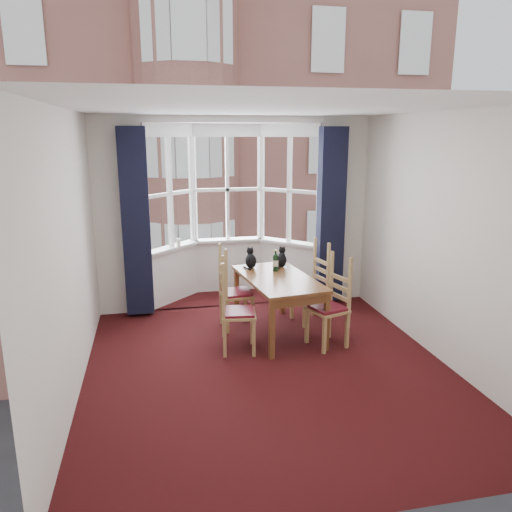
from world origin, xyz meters
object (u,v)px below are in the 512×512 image
object	(u,v)px
dining_table	(278,284)
chair_left_near	(231,314)
candle_tall	(178,243)
cat_left	(251,260)
chair_left_far	(230,295)
chair_right_far	(315,288)
wine_bottle	(276,262)
cat_right	(281,259)
chair_right_near	(334,308)

from	to	relation	value
dining_table	chair_left_near	xyz separation A→B (m)	(-0.68, -0.42, -0.20)
candle_tall	chair_left_near	bearing A→B (deg)	-76.14
cat_left	chair_left_far	bearing A→B (deg)	-145.63
cat_left	dining_table	bearing A→B (deg)	-63.92
chair_left_near	dining_table	bearing A→B (deg)	31.45
chair_left_far	dining_table	bearing A→B (deg)	-26.90
chair_right_far	cat_left	bearing A→B (deg)	168.36
candle_tall	wine_bottle	bearing A→B (deg)	-46.65
chair_right_far	cat_right	world-z (taller)	cat_right
candle_tall	chair_left_far	bearing A→B (deg)	-65.32
wine_bottle	chair_left_near	bearing A→B (deg)	-135.25
cat_right	wine_bottle	size ratio (longest dim) A/B	0.99
chair_right_far	candle_tall	xyz separation A→B (m)	(-1.79, 1.24, 0.46)
chair_right_near	chair_right_far	size ratio (longest dim) A/B	1.00
chair_left_far	cat_left	world-z (taller)	cat_left
wine_bottle	candle_tall	world-z (taller)	wine_bottle
chair_left_far	cat_right	world-z (taller)	cat_right
chair_right_far	wine_bottle	xyz separation A→B (m)	(-0.58, -0.05, 0.42)
dining_table	wine_bottle	bearing A→B (deg)	82.75
chair_right_near	cat_left	world-z (taller)	cat_left
cat_left	chair_left_near	bearing A→B (deg)	-114.43
chair_left_near	chair_left_far	size ratio (longest dim) A/B	1.00
dining_table	chair_left_near	distance (m)	0.82
chair_right_near	wine_bottle	size ratio (longest dim) A/B	3.16
cat_right	candle_tall	xyz separation A→B (m)	(-1.34, 1.08, 0.06)
wine_bottle	candle_tall	distance (m)	1.77
cat_left	candle_tall	size ratio (longest dim) A/B	2.46
chair_left_near	cat_right	world-z (taller)	cat_right
dining_table	wine_bottle	world-z (taller)	wine_bottle
dining_table	cat_left	world-z (taller)	cat_left
dining_table	candle_tall	bearing A→B (deg)	126.62
cat_left	cat_right	world-z (taller)	cat_left
chair_left_near	chair_right_far	xyz separation A→B (m)	(1.30, 0.76, 0.00)
chair_left_near	wine_bottle	distance (m)	1.10
cat_left	cat_right	bearing A→B (deg)	-3.43
chair_left_near	wine_bottle	bearing A→B (deg)	44.75
chair_left_far	chair_right_near	size ratio (longest dim) A/B	1.00
chair_left_far	candle_tall	xyz separation A→B (m)	(-0.59, 1.28, 0.46)
cat_left	wine_bottle	bearing A→B (deg)	-37.58
chair_left_far	cat_left	size ratio (longest dim) A/B	3.13
chair_right_near	candle_tall	xyz separation A→B (m)	(-1.76, 2.06, 0.46)
chair_right_near	cat_right	distance (m)	1.13
chair_right_far	candle_tall	size ratio (longest dim) A/B	7.71
chair_left_near	cat_left	size ratio (longest dim) A/B	3.13
dining_table	chair_right_near	distance (m)	0.78
chair_left_far	candle_tall	world-z (taller)	candle_tall
chair_left_near	wine_bottle	world-z (taller)	wine_bottle
chair_left_near	candle_tall	xyz separation A→B (m)	(-0.49, 2.00, 0.46)
chair_left_far	wine_bottle	size ratio (longest dim) A/B	3.16
dining_table	chair_left_far	distance (m)	0.69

